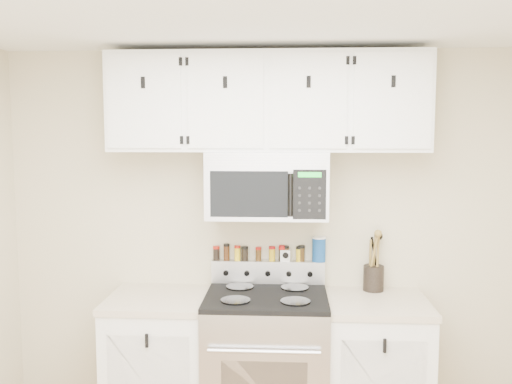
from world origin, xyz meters
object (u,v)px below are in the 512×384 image
(range, at_px, (266,365))
(microwave, at_px, (267,185))
(salt_canister, at_px, (319,249))
(utensil_crock, at_px, (374,276))

(range, relative_size, microwave, 1.45)
(range, bearing_deg, salt_canister, 39.70)
(utensil_crock, bearing_deg, microwave, -171.41)
(microwave, height_order, utensil_crock, microwave)
(utensil_crock, xyz_separation_m, salt_canister, (-0.36, 0.05, 0.17))
(utensil_crock, bearing_deg, range, -161.61)
(salt_canister, bearing_deg, range, -140.30)
(range, bearing_deg, utensil_crock, 18.39)
(range, bearing_deg, microwave, 89.77)
(microwave, relative_size, salt_canister, 4.52)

